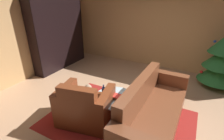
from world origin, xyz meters
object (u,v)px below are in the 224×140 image
Objects in this scene: bottle_on_table at (104,91)px; decorated_tree at (223,60)px; bookshelf_unit at (62,31)px; book_stack_on_table at (114,96)px; coffee_table at (115,99)px; couch_red at (152,114)px; armchair_red at (85,107)px.

decorated_tree is at bearing 49.41° from bottle_on_table.
book_stack_on_table is at bearing -30.83° from bookshelf_unit.
coffee_table is at bearing -128.23° from decorated_tree.
bookshelf_unit is 3.78m from couch_red.
decorated_tree reaches higher than bottle_on_table.
bookshelf_unit is at bearing 146.66° from bottle_on_table.
couch_red is at bearing 18.70° from armchair_red.
book_stack_on_table is (0.01, -0.03, 0.07)m from coffee_table.
armchair_red is 1.37× the size of coffee_table.
armchair_red is 0.56m from book_stack_on_table.
bookshelf_unit is 2.97m from bottle_on_table.
armchair_red is 0.55m from coffee_table.
bottle_on_table is at bearing -164.80° from coffee_table.
bookshelf_unit is 4.47m from decorated_tree.
book_stack_on_table is at bearing 40.79° from armchair_red.
bookshelf_unit is at bearing -171.02° from decorated_tree.
armchair_red is 0.76× the size of decorated_tree.
book_stack_on_table is at bearing 5.85° from bottle_on_table.
armchair_red is 4.71× the size of book_stack_on_table.
coffee_table is (-0.72, 0.01, 0.07)m from couch_red.
bookshelf_unit is at bearing 155.15° from couch_red.
couch_red is 2.51m from decorated_tree.
bottle_on_table is at bearing 59.46° from armchair_red.
armchair_red is 0.43m from bottle_on_table.
armchair_red is at bearing -120.54° from bottle_on_table.
couch_red is 0.72m from coffee_table.
decorated_tree reaches higher than coffee_table.
coffee_table is 2.87m from decorated_tree.
decorated_tree reaches higher than armchair_red.
couch_red reaches higher than book_stack_on_table.
bookshelf_unit is 10.24× the size of book_stack_on_table.
bookshelf_unit is 9.90× the size of bottle_on_table.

